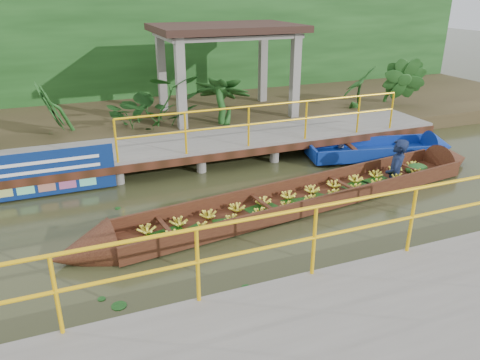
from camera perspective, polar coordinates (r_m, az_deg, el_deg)
name	(u,v)px	position (r m, az deg, el deg)	size (l,w,h in m)	color
ground	(193,227)	(9.03, -5.69, -5.69)	(80.00, 80.00, 0.00)	#313319
land_strip	(128,120)	(15.86, -13.45, 7.17)	(30.00, 8.00, 0.45)	#362C1B
far_dock	(155,149)	(11.93, -10.34, 3.69)	(16.00, 2.06, 1.66)	slate
near_dock	(373,345)	(6.11, 15.91, -18.78)	(18.00, 2.40, 1.73)	slate
pavilion	(226,37)	(14.96, -1.71, 16.98)	(4.40, 3.00, 3.00)	slate
foliage_backdrop	(113,55)	(17.96, -15.28, 14.54)	(30.00, 0.80, 4.00)	#153A12
vendor_boat	(322,189)	(10.13, 9.92, -1.03)	(10.29, 2.30, 2.31)	black
moored_blue_boat	(407,150)	(13.45, 19.65, 3.49)	(4.16, 1.87, 0.96)	navy
blue_banner	(36,175)	(10.84, -23.56, 0.61)	(3.24, 0.04, 1.01)	navy
tropical_plants	(214,97)	(14.03, -3.14, 10.09)	(14.28, 1.28, 1.59)	#153A12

